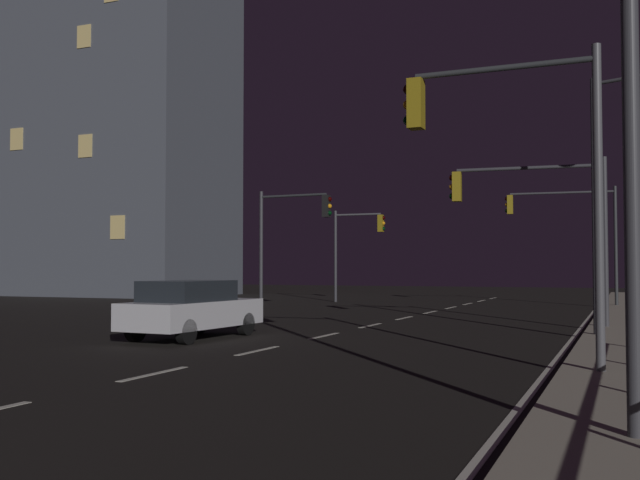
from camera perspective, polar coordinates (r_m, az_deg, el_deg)
The scene contains 12 objects.
ground_plane at distance 21.15m, azimuth 0.85°, elevation -7.37°, with size 112.00×112.00×0.00m, color black.
sidewalk_right at distance 19.62m, azimuth 23.19°, elevation -7.39°, with size 2.47×77.00×0.14m, color #9E937F.
lane_markings_center at distance 24.42m, azimuth 3.94°, elevation -6.66°, with size 0.14×50.00×0.01m.
lane_edge_line at distance 24.65m, azimuth 19.64°, elevation -6.50°, with size 0.14×53.00×0.01m.
car at distance 20.18m, azimuth -9.95°, elevation -5.25°, with size 2.04×4.49×1.57m.
traffic_light_far_left at distance 13.80m, azimuth 14.67°, elevation 7.04°, with size 3.57×0.34×5.67m.
traffic_light_overhead_east at distance 41.10m, azimuth 2.87°, elevation 0.15°, with size 3.01×0.34×5.17m.
traffic_light_near_left at distance 23.88m, azimuth 16.23°, elevation 2.51°, with size 4.77×0.69×5.17m.
traffic_light_far_right at distance 32.37m, azimuth -2.29°, elevation 1.07°, with size 3.55×0.35×5.36m.
traffic_light_far_center at distance 37.84m, azimuth 18.66°, elevation 1.43°, with size 5.22×0.72×5.72m.
street_lamp_median at distance 20.92m, azimuth 21.69°, elevation 4.66°, with size 2.35×0.99×6.89m.
building_distant at distance 55.37m, azimuth -15.05°, elevation 10.56°, with size 14.17×9.91×28.15m.
Camera 1 is at (7.87, -2.04, 1.90)m, focal length 41.11 mm.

